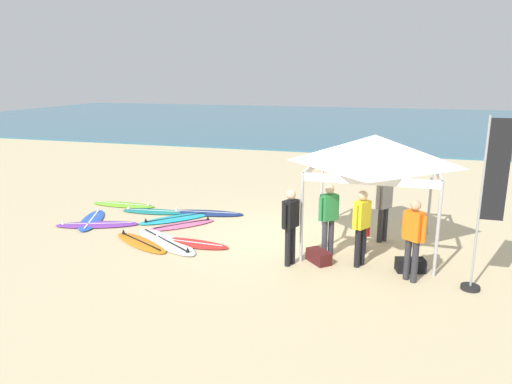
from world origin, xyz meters
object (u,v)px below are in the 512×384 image
object	(u,v)px
surfboard_lime	(124,205)
surfboard_blue	(92,220)
surfboard_cyan	(177,218)
person_red	(364,226)
surfboard_red	(188,243)
person_grey	(384,204)
person_black	(291,222)
surfboard_purple	(97,225)
gear_bag_by_pole	(319,257)
surfboard_navy	(206,213)
banner_flag	(486,213)
canopy_tent	(375,150)
surfboard_orange	(141,243)
person_orange	(413,235)
gear_bag_near_tent	(410,265)
person_green	(329,215)
surfboard_teal	(153,211)
surfboard_white	(166,241)
person_yellow	(361,223)
surfboard_pink	(182,225)

from	to	relation	value
surfboard_lime	surfboard_blue	distance (m)	1.72
surfboard_cyan	person_red	bearing A→B (deg)	-11.57
surfboard_lime	surfboard_red	distance (m)	4.39
person_grey	person_black	bearing A→B (deg)	-131.43
surfboard_purple	person_red	bearing A→B (deg)	0.60
gear_bag_by_pole	surfboard_red	bearing A→B (deg)	176.02
surfboard_navy	banner_flag	distance (m)	7.97
canopy_tent	surfboard_orange	bearing A→B (deg)	-165.12
person_black	banner_flag	size ratio (longest dim) A/B	0.50
surfboard_red	canopy_tent	bearing A→B (deg)	14.75
surfboard_blue	person_grey	world-z (taller)	person_grey
person_grey	person_red	size ratio (longest dim) A/B	1.43
gear_bag_by_pole	person_orange	bearing A→B (deg)	-12.37
surfboard_cyan	gear_bag_near_tent	world-z (taller)	gear_bag_near_tent
surfboard_navy	canopy_tent	bearing A→B (deg)	-16.30
surfboard_red	person_orange	distance (m)	5.37
person_green	gear_bag_near_tent	bearing A→B (deg)	-11.49
surfboard_teal	person_black	bearing A→B (deg)	-29.64
surfboard_white	surfboard_orange	distance (m)	0.61
person_red	gear_bag_by_pole	xyz separation A→B (m)	(-0.89, -0.94, -0.52)
canopy_tent	surfboard_cyan	size ratio (longest dim) A/B	1.43
surfboard_purple	person_yellow	xyz separation A→B (m)	(7.25, -0.80, 0.95)
surfboard_white	person_orange	bearing A→B (deg)	-5.83
surfboard_purple	person_yellow	size ratio (longest dim) A/B	1.37
surfboard_lime	person_green	size ratio (longest dim) A/B	1.27
person_orange	gear_bag_by_pole	world-z (taller)	person_orange
surfboard_cyan	gear_bag_by_pole	distance (m)	4.95
surfboard_lime	surfboard_blue	world-z (taller)	same
surfboard_lime	surfboard_navy	bearing A→B (deg)	-2.17
person_black	banner_flag	distance (m)	3.84
surfboard_red	person_yellow	distance (m)	4.30
surfboard_lime	surfboard_orange	size ratio (longest dim) A/B	1.05
canopy_tent	surfboard_white	xyz separation A→B (m)	(-4.90, -1.20, -2.35)
surfboard_lime	surfboard_navy	distance (m)	2.90
person_orange	banner_flag	size ratio (longest dim) A/B	0.50
surfboard_blue	gear_bag_by_pole	xyz separation A→B (m)	(6.76, -1.19, 0.10)
surfboard_navy	surfboard_pink	world-z (taller)	same
person_grey	surfboard_cyan	bearing A→B (deg)	177.94
person_yellow	gear_bag_by_pole	xyz separation A→B (m)	(-0.89, -0.07, -0.85)
surfboard_lime	person_yellow	distance (m)	8.24
person_black	person_grey	size ratio (longest dim) A/B	1.00
person_red	surfboard_lime	bearing A→B (deg)	165.62
surfboard_pink	person_green	world-z (taller)	person_green
surfboard_white	gear_bag_near_tent	bearing A→B (deg)	-0.95
surfboard_red	person_grey	size ratio (longest dim) A/B	1.28
surfboard_pink	surfboard_cyan	world-z (taller)	same
surfboard_blue	person_grey	bearing A→B (deg)	4.62
surfboard_teal	person_black	world-z (taller)	person_black
surfboard_navy	surfboard_pink	distance (m)	1.29
surfboard_white	surfboard_blue	bearing A→B (deg)	160.50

